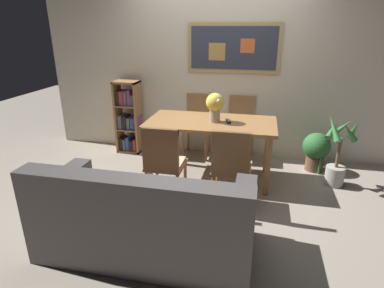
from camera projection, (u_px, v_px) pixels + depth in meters
The scene contains 13 objects.
ground_plane at pixel (199, 192), 3.77m from camera, with size 12.00×12.00×0.00m, color gray.
wall_back_with_painting at pixel (218, 67), 4.55m from camera, with size 5.20×0.14×2.60m.
dining_table at pixel (211, 129), 3.93m from camera, with size 1.58×0.81×0.76m.
dining_chair_far_right at pixel (241, 123), 4.60m from camera, with size 0.40×0.41×0.91m.
dining_chair_near_left at pixel (164, 159), 3.34m from camera, with size 0.40×0.41×0.91m.
dining_chair_far_left at pixel (198, 120), 4.74m from camera, with size 0.40×0.41×0.91m.
dining_chair_near_right at pixel (231, 163), 3.24m from camera, with size 0.40×0.41×0.91m.
leather_couch at pixel (145, 221), 2.68m from camera, with size 1.80×0.84×0.84m.
bookshelf at pixel (129, 119), 4.84m from camera, with size 0.36×0.28×1.10m.
potted_ivy at pixel (316, 150), 4.25m from camera, with size 0.36×0.36×0.57m.
potted_palm at pixel (338, 157), 3.82m from camera, with size 0.38×0.38×0.90m.
flower_vase at pixel (215, 105), 3.80m from camera, with size 0.22×0.22×0.35m.
tv_remote at pixel (228, 121), 3.86m from camera, with size 0.08×0.16×0.02m.
Camera 1 is at (0.64, -3.26, 1.86)m, focal length 29.64 mm.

